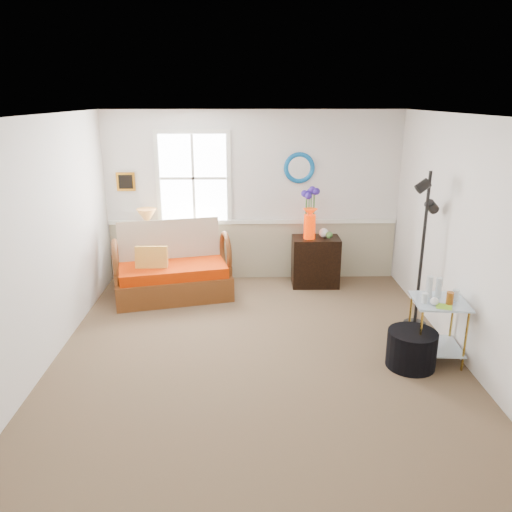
{
  "coord_description": "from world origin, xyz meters",
  "views": [
    {
      "loc": [
        -0.13,
        -5.07,
        2.77
      ],
      "look_at": [
        0.0,
        0.48,
        1.0
      ],
      "focal_mm": 35.0,
      "sensor_mm": 36.0,
      "label": 1
    }
  ],
  "objects_px": {
    "ottoman": "(411,349)",
    "loveseat": "(172,261)",
    "lamp_stand": "(149,263)",
    "cabinet": "(315,261)",
    "side_table": "(436,330)",
    "floor_lamp": "(422,252)"
  },
  "relations": [
    {
      "from": "ottoman",
      "to": "loveseat",
      "type": "bearing_deg",
      "value": 143.78
    },
    {
      "from": "lamp_stand",
      "to": "ottoman",
      "type": "height_order",
      "value": "lamp_stand"
    },
    {
      "from": "cabinet",
      "to": "ottoman",
      "type": "height_order",
      "value": "cabinet"
    },
    {
      "from": "ottoman",
      "to": "side_table",
      "type": "bearing_deg",
      "value": 25.43
    },
    {
      "from": "side_table",
      "to": "cabinet",
      "type": "bearing_deg",
      "value": 113.44
    },
    {
      "from": "lamp_stand",
      "to": "floor_lamp",
      "type": "distance_m",
      "value": 4.05
    },
    {
      "from": "loveseat",
      "to": "floor_lamp",
      "type": "relative_size",
      "value": 0.82
    },
    {
      "from": "side_table",
      "to": "ottoman",
      "type": "xyz_separation_m",
      "value": [
        -0.31,
        -0.15,
        -0.15
      ]
    },
    {
      "from": "loveseat",
      "to": "floor_lamp",
      "type": "height_order",
      "value": "floor_lamp"
    },
    {
      "from": "cabinet",
      "to": "side_table",
      "type": "relative_size",
      "value": 1.08
    },
    {
      "from": "loveseat",
      "to": "ottoman",
      "type": "xyz_separation_m",
      "value": [
        2.81,
        -2.06,
        -0.33
      ]
    },
    {
      "from": "ottoman",
      "to": "floor_lamp",
      "type": "bearing_deg",
      "value": 69.21
    },
    {
      "from": "cabinet",
      "to": "ottoman",
      "type": "relative_size",
      "value": 1.44
    },
    {
      "from": "side_table",
      "to": "ottoman",
      "type": "bearing_deg",
      "value": -154.57
    },
    {
      "from": "cabinet",
      "to": "ottoman",
      "type": "bearing_deg",
      "value": -73.45
    },
    {
      "from": "loveseat",
      "to": "ottoman",
      "type": "relative_size",
      "value": 3.08
    },
    {
      "from": "side_table",
      "to": "ottoman",
      "type": "height_order",
      "value": "side_table"
    },
    {
      "from": "lamp_stand",
      "to": "floor_lamp",
      "type": "relative_size",
      "value": 0.32
    },
    {
      "from": "lamp_stand",
      "to": "floor_lamp",
      "type": "xyz_separation_m",
      "value": [
        3.65,
        -1.64,
        0.67
      ]
    },
    {
      "from": "loveseat",
      "to": "cabinet",
      "type": "height_order",
      "value": "loveseat"
    },
    {
      "from": "lamp_stand",
      "to": "cabinet",
      "type": "height_order",
      "value": "cabinet"
    },
    {
      "from": "loveseat",
      "to": "cabinet",
      "type": "bearing_deg",
      "value": -2.51
    }
  ]
}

